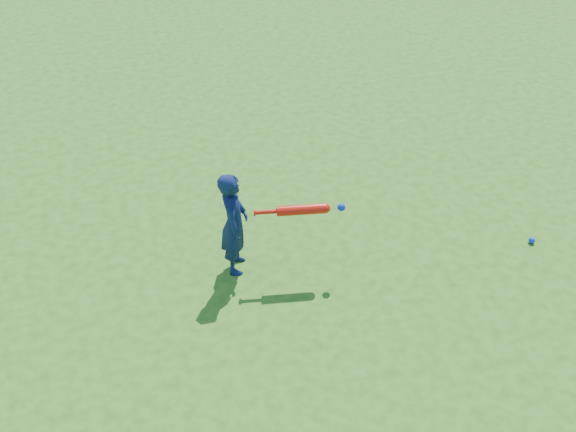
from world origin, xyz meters
name	(u,v)px	position (x,y,z in m)	size (l,w,h in m)	color
ground	(234,239)	(0.00, 0.00, 0.00)	(80.00, 80.00, 0.00)	#296317
child	(234,223)	(-0.04, -0.42, 0.54)	(0.39, 0.26, 1.07)	#0D1A41
ground_ball_blue	(532,240)	(2.93, -0.77, 0.03)	(0.07, 0.07, 0.07)	#0C37CF
bat_swing	(305,210)	(0.60, -0.56, 0.69)	(0.84, 0.17, 0.10)	red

